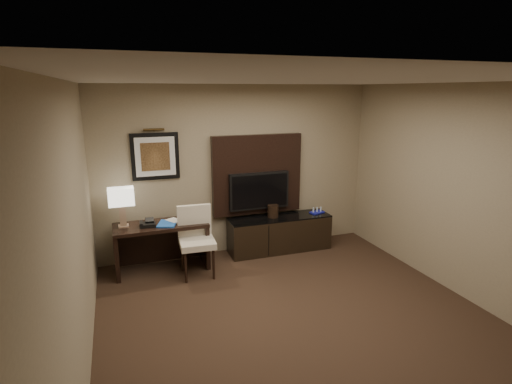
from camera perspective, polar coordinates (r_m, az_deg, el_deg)
name	(u,v)px	position (r m, az deg, el deg)	size (l,w,h in m)	color
floor	(305,328)	(4.79, 7.01, -18.78)	(4.50, 5.00, 0.01)	black
ceiling	(314,80)	(4.02, 8.22, 15.54)	(4.50, 5.00, 0.01)	silver
wall_back	(238,170)	(6.47, -2.53, 3.13)	(4.50, 0.01, 2.70)	gray
wall_left	(75,240)	(3.80, -24.48, -6.31)	(0.01, 5.00, 2.70)	gray
wall_right	(473,196)	(5.58, 28.62, -0.45)	(0.01, 5.00, 2.70)	gray
desk	(162,247)	(6.12, -13.29, -7.61)	(1.34, 0.57, 0.72)	black
credenza	(279,233)	(6.68, 3.37, -5.94)	(1.70, 0.47, 0.58)	black
tv_wall_panel	(257,175)	(6.52, 0.16, 2.52)	(1.50, 0.12, 1.30)	black
tv	(259,191)	(6.48, 0.46, 0.18)	(1.00, 0.08, 0.60)	black
artwork	(155,156)	(6.14, -14.20, 4.95)	(0.70, 0.04, 0.70)	black
picture_light	(154,130)	(6.06, -14.40, 8.63)	(0.04, 0.04, 0.30)	#402E14
desk_chair	(197,242)	(5.78, -8.42, -7.09)	(0.49, 0.56, 1.02)	beige
table_lamp	(122,208)	(5.94, -18.59, -2.17)	(0.34, 0.20, 0.56)	#9F7E63
desk_phone	(148,223)	(5.92, -15.21, -4.25)	(0.22, 0.19, 0.11)	black
blue_folder	(167,224)	(5.95, -12.55, -4.43)	(0.25, 0.34, 0.02)	#1B53B2
book	(169,215)	(5.98, -12.36, -3.27)	(0.17, 0.02, 0.23)	#BCA594
ice_bucket	(273,211)	(6.54, 2.44, -2.73)	(0.18, 0.18, 0.20)	black
minibar_tray	(317,210)	(6.86, 8.72, -2.61)	(0.23, 0.14, 0.08)	#1B20B3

